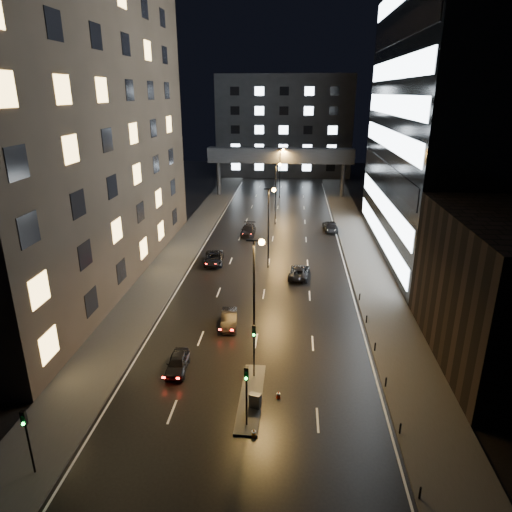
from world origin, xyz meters
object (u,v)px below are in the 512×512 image
object	(u,v)px
car_away_c	(214,258)
car_toward_a	(299,272)
car_away_b	(229,319)
car_away_a	(178,363)
car_away_d	(248,230)
utility_cabinet	(255,401)
car_toward_b	(330,226)

from	to	relation	value
car_away_c	car_toward_a	distance (m)	11.53
car_away_b	car_away_a	bearing A→B (deg)	-118.07
car_away_c	car_away_b	bearing A→B (deg)	-81.56
car_away_d	car_toward_a	size ratio (longest dim) A/B	1.05
car_away_b	car_toward_a	size ratio (longest dim) A/B	0.86
car_away_b	utility_cabinet	bearing A→B (deg)	-79.80
car_away_b	car_away_d	world-z (taller)	car_away_d
utility_cabinet	car_toward_a	bearing A→B (deg)	97.71
car_away_a	car_toward_b	size ratio (longest dim) A/B	0.75
car_toward_b	car_toward_a	bearing A→B (deg)	72.84
car_away_d	car_away_b	bearing A→B (deg)	-87.53
car_away_b	car_away_d	size ratio (longest dim) A/B	0.82
car_toward_b	car_away_b	bearing A→B (deg)	67.29
car_away_b	car_toward_a	bearing A→B (deg)	56.07
car_toward_b	car_away_d	bearing A→B (deg)	12.06
utility_cabinet	car_away_a	bearing A→B (deg)	162.57
car_away_c	utility_cabinet	distance (m)	29.14
car_away_b	car_toward_a	distance (m)	14.31
car_away_a	car_away_d	world-z (taller)	car_away_d
car_away_d	car_toward_b	xyz separation A→B (m)	(12.78, 3.44, 0.00)
car_away_c	car_toward_b	world-z (taller)	car_toward_b
car_away_c	car_away_a	bearing A→B (deg)	-93.29
car_toward_b	car_away_c	bearing A→B (deg)	42.58
car_away_d	car_toward_a	distance (m)	18.24
car_away_a	car_away_b	bearing A→B (deg)	65.19
car_toward_a	car_toward_b	distance (m)	20.57
car_away_d	car_toward_b	bearing A→B (deg)	15.39
car_away_a	car_away_b	xyz separation A→B (m)	(3.04, 7.60, 0.03)
car_away_a	car_toward_b	distance (m)	42.83
car_away_d	car_toward_a	world-z (taller)	car_away_d
car_away_c	car_toward_b	xyz separation A→B (m)	(15.96, 16.30, 0.03)
utility_cabinet	car_away_d	bearing A→B (deg)	111.51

